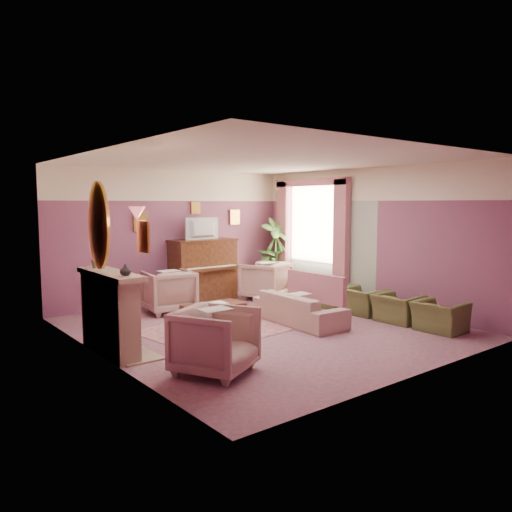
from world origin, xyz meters
TOP-DOWN VIEW (x-y plane):
  - floor at (0.00, 0.00)m, footprint 5.50×6.00m
  - ceiling at (0.00, 0.00)m, footprint 5.50×6.00m
  - wall_back at (0.00, 3.00)m, footprint 5.50×0.02m
  - wall_front at (0.00, -3.00)m, footprint 5.50×0.02m
  - wall_left at (-2.75, 0.00)m, footprint 0.02×6.00m
  - wall_right at (2.75, 0.00)m, footprint 0.02×6.00m
  - picture_rail_band at (0.00, 2.99)m, footprint 5.50×0.01m
  - stripe_panel at (2.73, 1.30)m, footprint 0.01×3.00m
  - fireplace_surround at (-2.59, 0.20)m, footprint 0.30×1.40m
  - fireplace_inset at (-2.49, 0.20)m, footprint 0.18×0.72m
  - fire_ember at (-2.45, 0.20)m, footprint 0.06×0.54m
  - mantel_shelf at (-2.56, 0.20)m, footprint 0.40×1.55m
  - hearth at (-2.39, 0.20)m, footprint 0.55×1.50m
  - mirror_frame at (-2.70, 0.20)m, footprint 0.04×0.72m
  - mirror_glass at (-2.67, 0.20)m, footprint 0.01×0.60m
  - sconce_shade at (-2.62, -0.85)m, footprint 0.20×0.20m
  - piano at (0.50, 2.68)m, footprint 1.40×0.60m
  - piano_keyshelf at (0.50, 2.33)m, footprint 1.30×0.12m
  - piano_keys at (0.50, 2.33)m, footprint 1.20×0.08m
  - piano_top at (0.50, 2.68)m, footprint 1.45×0.65m
  - television at (0.50, 2.63)m, footprint 0.80×0.12m
  - print_back_left at (-0.80, 2.96)m, footprint 0.30×0.03m
  - print_back_right at (1.55, 2.96)m, footprint 0.26×0.03m
  - print_back_mid at (0.50, 2.96)m, footprint 0.22×0.03m
  - print_left_wall at (-2.71, -1.20)m, footprint 0.03×0.28m
  - window_blind at (2.70, 1.55)m, footprint 0.03×1.40m
  - curtain_left at (2.62, 0.63)m, footprint 0.16×0.34m
  - curtain_right at (2.62, 2.47)m, footprint 0.16×0.34m
  - pelmet at (2.62, 1.55)m, footprint 0.16×2.20m
  - mantel_plant at (-2.55, 0.75)m, footprint 0.16×0.16m
  - mantel_vase at (-2.55, -0.30)m, footprint 0.16×0.16m
  - area_rug at (-0.58, 0.36)m, footprint 2.69×2.07m
  - coffee_table at (-0.76, 0.35)m, footprint 1.02×0.54m
  - table_paper at (-0.71, 0.35)m, footprint 0.35×0.28m
  - sofa at (0.69, -0.16)m, footprint 0.61×1.83m
  - sofa_throw at (1.09, -0.16)m, footprint 0.09×1.39m
  - floral_armchair_left at (-0.67, 2.05)m, footprint 0.87×0.87m
  - floral_armchair_right at (1.64, 1.93)m, footprint 0.87×0.87m
  - floral_armchair_front at (-1.89, -1.42)m, footprint 0.87×0.87m
  - olive_chair_a at (2.13, -1.99)m, footprint 0.54×0.77m
  - olive_chair_b at (2.13, -1.17)m, footprint 0.54×0.77m
  - olive_chair_c at (2.13, -0.35)m, footprint 0.54×0.77m
  - olive_chair_d at (2.13, 0.47)m, footprint 0.54×0.77m
  - side_table at (2.22, 2.64)m, footprint 0.52×0.52m
  - side_plant_big at (2.22, 2.64)m, footprint 0.30×0.30m
  - side_plant_small at (2.34, 2.54)m, footprint 0.16×0.16m
  - palm_pot at (2.39, 2.47)m, footprint 0.34×0.34m
  - palm_plant at (2.39, 2.47)m, footprint 0.76×0.76m

SIDE VIEW (x-z plane):
  - floor at x=0.00m, z-range -0.01..0.01m
  - area_rug at x=-0.58m, z-range 0.00..0.01m
  - hearth at x=-2.39m, z-range 0.00..0.02m
  - palm_pot at x=2.39m, z-range 0.00..0.34m
  - fire_ember at x=-2.45m, z-range 0.17..0.27m
  - coffee_table at x=-0.76m, z-range 0.00..0.45m
  - olive_chair_a at x=2.13m, z-range 0.00..0.67m
  - olive_chair_b at x=2.13m, z-range 0.00..0.67m
  - olive_chair_c at x=2.13m, z-range 0.00..0.67m
  - olive_chair_d at x=2.13m, z-range 0.00..0.67m
  - side_table at x=2.22m, z-range 0.00..0.70m
  - sofa at x=0.69m, z-range 0.00..0.74m
  - fireplace_inset at x=-2.49m, z-range 0.06..0.74m
  - floral_armchair_left at x=-0.67m, z-range 0.00..0.91m
  - floral_armchair_right at x=1.64m, z-range 0.00..0.91m
  - floral_armchair_front at x=-1.89m, z-range 0.00..0.91m
  - table_paper at x=-0.71m, z-range 0.45..0.46m
  - fireplace_surround at x=-2.59m, z-range 0.00..1.10m
  - sofa_throw at x=1.09m, z-range 0.35..0.85m
  - piano at x=0.50m, z-range 0.00..1.30m
  - piano_keyshelf at x=0.50m, z-range 0.69..0.75m
  - piano_keys at x=0.50m, z-range 0.75..0.77m
  - side_plant_small at x=2.34m, z-range 0.70..0.98m
  - side_plant_big at x=2.22m, z-range 0.70..1.04m
  - palm_plant at x=2.39m, z-range 0.34..1.78m
  - stripe_panel at x=2.73m, z-range 0.00..2.15m
  - mantel_shelf at x=-2.56m, z-range 1.09..1.16m
  - mantel_vase at x=-2.55m, z-range 1.15..1.31m
  - mantel_plant at x=-2.55m, z-range 1.15..1.43m
  - curtain_left at x=2.62m, z-range 0.00..2.60m
  - curtain_right at x=2.62m, z-range 0.00..2.60m
  - piano_top at x=0.50m, z-range 1.29..1.33m
  - wall_back at x=0.00m, z-range 0.00..2.80m
  - wall_front at x=0.00m, z-range 0.00..2.80m
  - wall_left at x=-2.75m, z-range 0.00..2.80m
  - wall_right at x=2.75m, z-range 0.00..2.80m
  - television at x=0.50m, z-range 1.36..1.84m
  - window_blind at x=2.70m, z-range 0.80..2.60m
  - print_back_left at x=-0.80m, z-range 1.53..1.91m
  - print_left_wall at x=-2.71m, z-range 1.54..1.90m
  - print_back_right at x=1.55m, z-range 1.61..1.95m
  - mirror_frame at x=-2.70m, z-range 1.20..2.40m
  - mirror_glass at x=-2.67m, z-range 1.27..2.33m
  - sconce_shade at x=-2.62m, z-range 1.90..2.06m
  - print_back_mid at x=0.50m, z-range 1.87..2.13m
  - picture_rail_band at x=0.00m, z-range 2.15..2.80m
  - pelmet at x=2.62m, z-range 2.48..2.64m
  - ceiling at x=0.00m, z-range 2.79..2.80m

